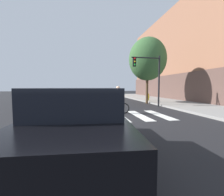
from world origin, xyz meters
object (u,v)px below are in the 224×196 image
(traffic_light_near, at_px, (150,72))
(fire_hydrant, at_px, (148,97))
(street_tree_near, at_px, (148,59))
(cyclist, at_px, (117,100))
(manhole_cover, at_px, (107,125))
(sedan_near, at_px, (79,121))

(traffic_light_near, xyz_separation_m, fire_hydrant, (1.79, 4.33, -2.33))
(fire_hydrant, height_order, street_tree_near, street_tree_near)
(fire_hydrant, bearing_deg, cyclist, -125.61)
(manhole_cover, bearing_deg, street_tree_near, 56.88)
(manhole_cover, bearing_deg, cyclist, 69.32)
(manhole_cover, distance_m, traffic_light_near, 7.62)
(fire_hydrant, bearing_deg, traffic_light_near, -112.47)
(manhole_cover, xyz_separation_m, fire_hydrant, (6.16, 9.88, 0.53))
(traffic_light_near, height_order, fire_hydrant, traffic_light_near)
(traffic_light_near, distance_m, street_tree_near, 2.91)
(sedan_near, height_order, street_tree_near, street_tree_near)
(sedan_near, distance_m, fire_hydrant, 14.55)
(traffic_light_near, bearing_deg, manhole_cover, -128.17)
(cyclist, distance_m, traffic_light_near, 4.82)
(cyclist, distance_m, street_tree_near, 7.52)
(fire_hydrant, bearing_deg, street_tree_near, -116.73)
(fire_hydrant, xyz_separation_m, street_tree_near, (-0.99, -1.96, 3.81))
(street_tree_near, bearing_deg, traffic_light_near, -108.74)
(traffic_light_near, xyz_separation_m, street_tree_near, (0.80, 2.37, 1.48))
(sedan_near, height_order, traffic_light_near, traffic_light_near)
(manhole_cover, bearing_deg, sedan_near, -111.54)
(sedan_near, bearing_deg, cyclist, 68.89)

